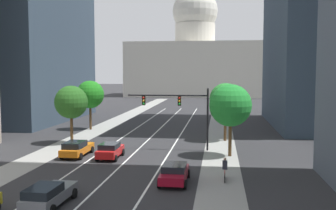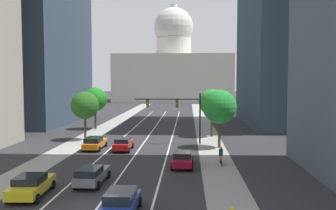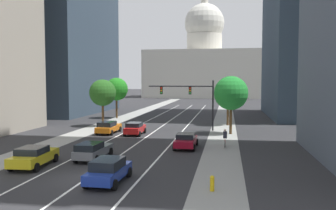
# 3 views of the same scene
# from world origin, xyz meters

# --- Properties ---
(ground_plane) EXTENTS (400.00, 400.00, 0.00)m
(ground_plane) POSITION_xyz_m (0.00, 40.00, 0.00)
(ground_plane) COLOR #2B2B2D
(sidewalk_left) EXTENTS (3.23, 130.00, 0.01)m
(sidewalk_left) POSITION_xyz_m (-8.40, 35.00, 0.01)
(sidewalk_left) COLOR gray
(sidewalk_left) RESTS_ON ground
(sidewalk_right) EXTENTS (3.23, 130.00, 0.01)m
(sidewalk_right) POSITION_xyz_m (8.40, 35.00, 0.01)
(sidewalk_right) COLOR gray
(sidewalk_right) RESTS_ON ground
(lane_stripe_left) EXTENTS (0.16, 90.00, 0.01)m
(lane_stripe_left) POSITION_xyz_m (-3.40, 25.00, 0.01)
(lane_stripe_left) COLOR white
(lane_stripe_left) RESTS_ON ground
(lane_stripe_center) EXTENTS (0.16, 90.00, 0.01)m
(lane_stripe_center) POSITION_xyz_m (0.00, 25.00, 0.01)
(lane_stripe_center) COLOR white
(lane_stripe_center) RESTS_ON ground
(lane_stripe_right) EXTENTS (0.16, 90.00, 0.01)m
(lane_stripe_right) POSITION_xyz_m (3.40, 25.00, 0.01)
(lane_stripe_right) COLOR white
(lane_stripe_right) RESTS_ON ground
(capitol_building) EXTENTS (43.19, 23.84, 36.32)m
(capitol_building) POSITION_xyz_m (0.00, 116.99, 12.08)
(capitol_building) COLOR beige
(capitol_building) RESTS_ON ground
(car_red) EXTENTS (1.96, 4.09, 1.46)m
(car_red) POSITION_xyz_m (-1.70, 18.82, 0.77)
(car_red) COLOR red
(car_red) RESTS_ON ground
(car_orange) EXTENTS (2.02, 4.78, 1.47)m
(car_orange) POSITION_xyz_m (-5.09, 19.35, 0.77)
(car_orange) COLOR orange
(car_orange) RESTS_ON ground
(car_gray) EXTENTS (2.02, 4.66, 1.43)m
(car_gray) POSITION_xyz_m (-1.70, 5.45, 0.75)
(car_gray) COLOR slate
(car_gray) RESTS_ON ground
(car_crimson) EXTENTS (2.00, 4.42, 1.38)m
(car_crimson) POSITION_xyz_m (5.09, 11.55, 0.73)
(car_crimson) COLOR maroon
(car_crimson) RESTS_ON ground
(traffic_signal_mast) EXTENTS (8.29, 0.39, 6.31)m
(traffic_signal_mast) POSITION_xyz_m (4.41, 23.76, 4.42)
(traffic_signal_mast) COLOR black
(traffic_signal_mast) RESTS_ON ground
(cyclist) EXTENTS (0.36, 1.70, 1.72)m
(cyclist) POSITION_xyz_m (8.70, 12.57, 0.85)
(cyclist) COLOR black
(cyclist) RESTS_ON ground
(street_tree_near_right) EXTENTS (4.00, 4.00, 6.84)m
(street_tree_near_right) POSITION_xyz_m (9.28, 21.30, 4.82)
(street_tree_near_right) COLOR #51381E
(street_tree_near_right) RESTS_ON ground
(street_tree_far_right) EXTENTS (3.68, 3.68, 6.69)m
(street_tree_far_right) POSITION_xyz_m (8.94, 29.77, 4.83)
(street_tree_far_right) COLOR #51381E
(street_tree_far_right) RESTS_ON ground
(street_tree_near_left) EXTENTS (3.82, 3.82, 6.77)m
(street_tree_near_left) POSITION_xyz_m (-9.42, 36.57, 4.84)
(street_tree_near_left) COLOR #51381E
(street_tree_near_left) RESTS_ON ground
(street_tree_mid_left) EXTENTS (3.66, 3.66, 6.46)m
(street_tree_mid_left) POSITION_xyz_m (-8.02, 25.80, 4.61)
(street_tree_mid_left) COLOR #51381E
(street_tree_mid_left) RESTS_ON ground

